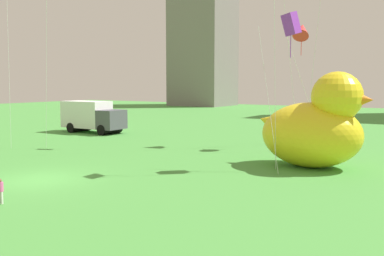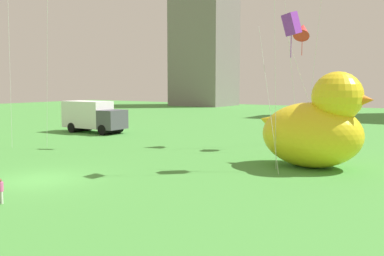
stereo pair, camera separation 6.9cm
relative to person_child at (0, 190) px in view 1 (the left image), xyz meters
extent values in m
plane|color=#48953E|center=(-2.02, 3.20, -0.52)|extent=(140.00, 140.00, 0.00)
cylinder|color=silver|center=(-0.06, 0.00, -0.29)|extent=(0.11, 0.11, 0.46)
cylinder|color=silver|center=(0.06, 0.00, -0.29)|extent=(0.11, 0.11, 0.46)
cylinder|color=#D85999|center=(0.00, 0.00, 0.12)|extent=(0.23, 0.23, 0.35)
sphere|color=brown|center=(0.00, 0.00, 0.36)|extent=(0.13, 0.13, 0.13)
ellipsoid|color=yellow|center=(7.62, 12.98, 1.21)|extent=(5.29, 3.91, 3.45)
sphere|color=yellow|center=(8.89, 12.98, 3.24)|extent=(2.58, 2.58, 2.58)
cone|color=orange|center=(10.05, 12.98, 3.12)|extent=(1.16, 1.16, 1.16)
cone|color=yellow|center=(5.32, 12.98, 1.78)|extent=(1.58, 1.38, 1.66)
cube|color=white|center=(-14.50, 17.91, 1.13)|extent=(4.42, 2.39, 2.40)
cube|color=#4C4C56|center=(-11.47, 17.97, 0.77)|extent=(1.75, 2.33, 1.68)
cylinder|color=black|center=(-11.67, 17.97, -0.07)|extent=(0.95, 2.42, 0.90)
cylinder|color=black|center=(-15.44, 17.89, -0.07)|extent=(0.95, 2.42, 0.90)
cube|color=gray|center=(-30.02, 64.44, 11.98)|extent=(11.17, 10.22, 25.00)
cylinder|color=silver|center=(3.75, 19.19, 9.00)|extent=(1.35, 3.30, 19.04)
cylinder|color=silver|center=(-12.22, 8.75, 5.44)|extent=(0.75, 0.75, 11.92)
cylinder|color=silver|center=(5.90, 11.14, 3.21)|extent=(1.91, 1.62, 7.47)
cube|color=purple|center=(6.70, 12.08, 6.94)|extent=(0.95, 0.93, 1.29)
cylinder|color=purple|center=(6.70, 12.08, 6.04)|extent=(0.04, 0.04, 1.60)
cylinder|color=silver|center=(5.60, 18.13, 3.51)|extent=(2.54, 1.42, 8.07)
cone|color=red|center=(4.90, 19.38, 7.54)|extent=(1.28, 1.67, 1.55)
cylinder|color=red|center=(4.90, 19.38, 6.64)|extent=(0.04, 0.04, 1.60)
cylinder|color=silver|center=(5.11, 21.86, 6.05)|extent=(1.62, 1.96, 13.15)
cylinder|color=silver|center=(6.25, 11.10, 4.85)|extent=(0.15, 0.57, 10.75)
camera|label=1|loc=(13.97, -8.74, 3.89)|focal=38.60mm
camera|label=2|loc=(14.03, -8.70, 3.89)|focal=38.60mm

